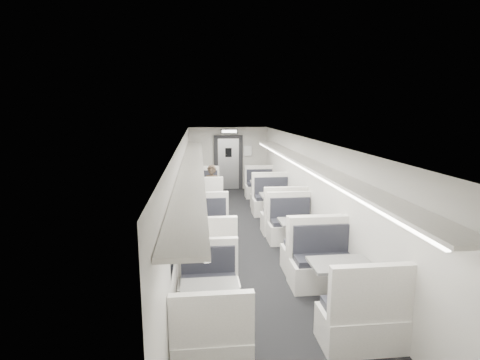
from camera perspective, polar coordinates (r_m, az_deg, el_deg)
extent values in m
cube|color=black|center=(8.94, 1.28, -9.84)|extent=(3.00, 12.00, 0.12)
cube|color=silver|center=(8.39, 1.35, 6.48)|extent=(3.00, 12.00, 0.12)
cube|color=beige|center=(14.52, -1.83, 3.31)|extent=(3.00, 0.12, 2.40)
cube|color=beige|center=(8.52, -9.15, -2.17)|extent=(0.12, 12.00, 2.40)
cube|color=beige|center=(8.92, 11.31, -1.66)|extent=(0.12, 12.00, 2.40)
cube|color=white|center=(11.05, -5.50, -4.25)|extent=(1.10, 0.61, 0.46)
cube|color=#21242D|center=(11.01, -5.53, -2.78)|extent=(0.97, 0.49, 0.10)
cube|color=white|center=(10.69, -5.54, -1.48)|extent=(1.10, 0.12, 0.72)
cube|color=white|center=(12.61, -5.61, -2.35)|extent=(1.10, 0.61, 0.46)
cube|color=#21242D|center=(12.52, -5.63, -1.12)|extent=(0.97, 0.49, 0.10)
cube|color=white|center=(12.71, -5.67, 0.48)|extent=(1.10, 0.12, 0.72)
cylinder|color=silver|center=(11.80, -5.57, -2.65)|extent=(0.10, 0.10, 0.71)
cylinder|color=silver|center=(11.88, -5.54, -4.25)|extent=(0.37, 0.37, 0.03)
cube|color=slate|center=(11.72, -5.60, -0.76)|extent=(0.91, 0.62, 0.04)
cube|color=white|center=(9.45, -5.35, -7.00)|extent=(0.98, 0.55, 0.42)
cube|color=#21242D|center=(9.41, -5.38, -5.47)|extent=(0.87, 0.44, 0.09)
cube|color=white|center=(9.11, -5.38, -4.19)|extent=(0.98, 0.11, 0.65)
cube|color=white|center=(10.84, -5.48, -4.67)|extent=(0.98, 0.55, 0.42)
cube|color=#21242D|center=(10.75, -5.50, -3.40)|extent=(0.87, 0.44, 0.09)
cube|color=white|center=(10.91, -5.55, -1.69)|extent=(0.98, 0.11, 0.65)
cylinder|color=silver|center=(10.11, -5.43, -5.15)|extent=(0.09, 0.09, 0.64)
cylinder|color=silver|center=(10.20, -5.40, -6.81)|extent=(0.33, 0.33, 0.03)
cube|color=slate|center=(10.02, -5.47, -3.19)|extent=(0.82, 0.56, 0.04)
cube|color=white|center=(7.26, -5.02, -12.44)|extent=(1.10, 0.61, 0.47)
cube|color=#21242D|center=(7.18, -5.07, -10.26)|extent=(0.97, 0.49, 0.10)
cube|color=white|center=(6.83, -5.06, -8.59)|extent=(1.10, 0.12, 0.72)
cube|color=white|center=(8.76, -5.27, -8.29)|extent=(1.10, 0.61, 0.47)
cube|color=#21242D|center=(8.65, -5.30, -6.57)|extent=(0.97, 0.49, 0.10)
cube|color=white|center=(8.80, -5.36, -4.15)|extent=(1.10, 0.12, 0.72)
cylinder|color=silver|center=(7.96, -5.17, -9.33)|extent=(0.10, 0.10, 0.71)
cylinder|color=silver|center=(8.09, -5.13, -11.61)|extent=(0.37, 0.37, 0.03)
cube|color=slate|center=(7.83, -5.22, -6.60)|extent=(0.91, 0.62, 0.04)
cube|color=white|center=(5.02, -4.28, -24.36)|extent=(0.97, 0.54, 0.41)
cube|color=#21242D|center=(4.90, -4.34, -21.77)|extent=(0.86, 0.43, 0.09)
cube|color=white|center=(4.56, -4.29, -20.37)|extent=(0.97, 0.11, 0.64)
cube|color=white|center=(6.24, -4.77, -16.80)|extent=(0.97, 0.54, 0.41)
cube|color=#21242D|center=(6.10, -4.80, -14.82)|extent=(0.86, 0.43, 0.09)
cube|color=white|center=(6.19, -4.90, -11.63)|extent=(0.97, 0.11, 0.64)
cylinder|color=silver|center=(5.56, -4.58, -19.20)|extent=(0.09, 0.09, 0.63)
cylinder|color=silver|center=(5.72, -4.53, -21.82)|extent=(0.33, 0.33, 0.03)
cube|color=slate|center=(5.39, -4.63, -15.95)|extent=(0.81, 0.55, 0.04)
cube|color=white|center=(11.84, 4.20, -3.28)|extent=(1.02, 0.57, 0.43)
cube|color=#21242D|center=(11.81, 4.19, -2.00)|extent=(0.90, 0.45, 0.10)
cube|color=white|center=(11.52, 4.42, -0.86)|extent=(1.02, 0.12, 0.67)
cube|color=white|center=(13.28, 3.03, -1.72)|extent=(1.02, 0.57, 0.43)
cube|color=#21242D|center=(13.20, 3.06, -0.62)|extent=(0.90, 0.45, 0.10)
cube|color=white|center=(13.37, 2.91, 0.79)|extent=(1.02, 0.12, 0.67)
cylinder|color=silver|center=(12.53, 3.59, -1.94)|extent=(0.10, 0.10, 0.66)
cylinder|color=silver|center=(12.60, 3.57, -3.35)|extent=(0.35, 0.35, 0.03)
cube|color=slate|center=(12.45, 3.61, -0.28)|extent=(0.85, 0.58, 0.04)
cube|color=white|center=(9.60, 6.76, -6.56)|extent=(1.13, 0.63, 0.48)
cube|color=#21242D|center=(9.55, 6.76, -4.81)|extent=(1.01, 0.50, 0.11)
cube|color=white|center=(9.22, 7.16, -3.33)|extent=(1.13, 0.13, 0.75)
cube|color=white|center=(11.17, 4.85, -4.03)|extent=(1.13, 0.63, 0.48)
cube|color=#21242D|center=(11.06, 4.90, -2.60)|extent=(1.01, 0.50, 0.11)
cube|color=white|center=(11.25, 4.67, -0.70)|extent=(1.13, 0.13, 0.75)
cylinder|color=silver|center=(10.34, 5.74, -4.52)|extent=(0.11, 0.11, 0.74)
cylinder|color=silver|center=(10.44, 5.71, -6.38)|extent=(0.38, 0.38, 0.03)
cube|color=slate|center=(10.24, 5.79, -2.29)|extent=(0.94, 0.64, 0.04)
cube|color=white|center=(7.55, 10.67, -11.70)|extent=(1.07, 0.60, 0.46)
cube|color=#21242D|center=(7.47, 10.68, -9.64)|extent=(0.95, 0.48, 0.10)
cube|color=white|center=(7.15, 11.34, -8.04)|extent=(1.07, 0.12, 0.71)
cube|color=white|center=(8.97, 7.74, -7.92)|extent=(1.07, 0.60, 0.46)
cube|color=#21242D|center=(8.86, 7.84, -6.28)|extent=(0.95, 0.48, 0.10)
cube|color=white|center=(9.01, 7.50, -3.97)|extent=(1.07, 0.12, 0.71)
cylinder|color=silver|center=(8.21, 9.10, -8.86)|extent=(0.10, 0.10, 0.70)
cylinder|color=silver|center=(8.33, 9.03, -11.02)|extent=(0.36, 0.36, 0.03)
cube|color=slate|center=(8.09, 9.18, -6.26)|extent=(0.89, 0.61, 0.04)
cube|color=white|center=(5.57, 18.17, -20.60)|extent=(1.13, 0.63, 0.48)
cube|color=#21242D|center=(5.45, 18.21, -17.79)|extent=(1.00, 0.50, 0.11)
cube|color=white|center=(5.10, 19.68, -15.95)|extent=(1.13, 0.13, 0.75)
cube|color=white|center=(6.93, 12.40, -13.77)|extent=(1.13, 0.63, 0.48)
cube|color=#21242D|center=(6.79, 12.58, -11.63)|extent=(1.00, 0.50, 0.11)
cube|color=white|center=(6.91, 12.00, -8.37)|extent=(1.13, 0.13, 0.75)
cylinder|color=silver|center=(6.18, 14.97, -15.78)|extent=(0.11, 0.11, 0.73)
cylinder|color=silver|center=(6.34, 14.81, -18.62)|extent=(0.38, 0.38, 0.03)
cube|color=slate|center=(6.01, 15.17, -12.27)|extent=(0.94, 0.64, 0.04)
imported|color=black|center=(10.89, -4.29, -1.63)|extent=(0.65, 0.56, 1.51)
cube|color=black|center=(11.83, -8.03, 2.23)|extent=(0.02, 1.18, 0.84)
cube|color=black|center=(9.66, -8.41, 0.30)|extent=(0.02, 1.18, 0.84)
cube|color=black|center=(7.51, -9.00, -2.75)|extent=(0.02, 1.18, 0.84)
cube|color=black|center=(5.40, -10.07, -8.20)|extent=(0.02, 1.18, 0.84)
cube|color=white|center=(8.08, -7.28, 2.38)|extent=(0.46, 10.40, 0.05)
cube|color=white|center=(8.09, -5.85, 2.06)|extent=(0.05, 10.20, 0.04)
cube|color=white|center=(8.42, 10.15, 2.63)|extent=(0.46, 10.40, 0.05)
cube|color=white|center=(8.37, 8.82, 2.28)|extent=(0.05, 10.20, 0.04)
cube|color=black|center=(14.42, -1.79, 2.66)|extent=(1.10, 0.10, 2.10)
cube|color=silver|center=(14.40, -1.78, 2.45)|extent=(0.80, 0.05, 1.95)
cube|color=black|center=(14.30, -1.78, 4.21)|extent=(0.25, 0.02, 0.35)
cube|color=black|center=(13.81, -1.66, 7.43)|extent=(0.62, 0.10, 0.16)
cube|color=white|center=(13.75, -1.64, 7.42)|extent=(0.54, 0.02, 0.10)
cube|color=white|center=(14.42, 1.19, 4.47)|extent=(0.32, 0.02, 0.40)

